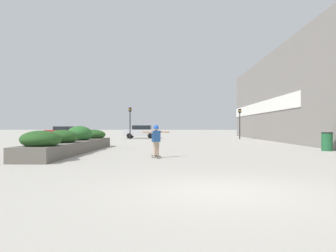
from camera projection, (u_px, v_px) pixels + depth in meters
ground_plane at (222, 191)px, 6.76m from camera, size 300.00×300.00×0.00m
building_wall_right at (296, 90)px, 25.39m from camera, size 0.67×45.08×8.39m
planter_box at (74, 142)px, 17.23m from camera, size 1.73×11.41×1.39m
skateboard at (156, 156)px, 14.11m from camera, size 0.49×0.68×0.09m
skateboarder at (156, 137)px, 14.11m from camera, size 1.14×0.64×1.33m
trash_bin at (327, 142)px, 18.20m from camera, size 0.61×0.61×1.04m
car_leftmost at (141, 132)px, 38.67m from camera, size 3.94×1.87×1.52m
car_center_left at (326, 131)px, 39.97m from camera, size 4.54×1.95×1.53m
car_center_right at (63, 131)px, 43.29m from camera, size 4.28×1.98×1.41m
traffic_light_left at (130, 118)px, 35.02m from camera, size 0.28×0.30×3.43m
traffic_light_right at (240, 118)px, 35.57m from camera, size 0.28×0.30×3.31m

